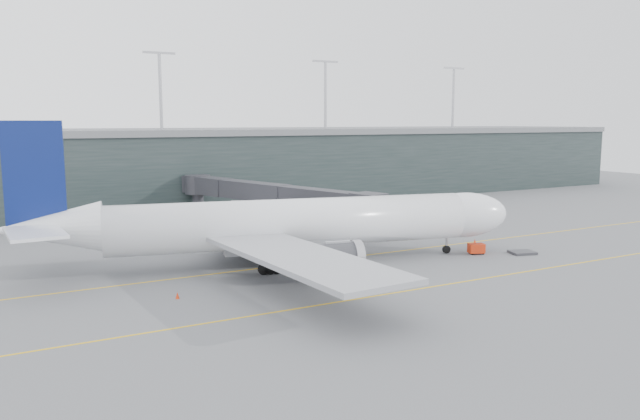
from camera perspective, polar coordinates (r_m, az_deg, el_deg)
ground at (r=75.37m, az=-8.26°, el=-4.86°), size 320.00×320.00×0.00m
taxiline_a at (r=71.73m, az=-7.12°, el=-5.50°), size 160.00×0.25×0.02m
taxiline_b at (r=57.67m, az=-1.15°, el=-8.85°), size 160.00×0.25×0.02m
taxiline_lead_main at (r=95.47m, az=-9.68°, el=-2.12°), size 0.25×60.00×0.02m
terminal at (r=129.73m, az=-17.41°, el=3.71°), size 240.00×36.00×29.00m
main_aircraft at (r=73.66m, az=-2.86°, el=-1.32°), size 59.87×55.37×16.91m
jet_bridge at (r=103.18m, az=-5.60°, el=1.78°), size 17.68×46.50×7.27m
gse_cart at (r=82.04m, az=14.10°, el=-3.42°), size 2.29×1.86×1.35m
baggage_dolly at (r=84.00m, az=18.00°, el=-3.70°), size 3.54×3.12×0.30m
uld_a at (r=84.18m, az=-13.79°, el=-2.94°), size 2.30×1.93×1.92m
uld_b at (r=84.07m, az=-13.10°, el=-3.00°), size 2.08×1.76×1.73m
uld_c at (r=84.32m, az=-9.84°, el=-2.85°), size 2.02×1.63×1.79m
cone_nose at (r=89.30m, az=13.97°, el=-2.77°), size 0.39×0.39×0.62m
cone_wing_stbd at (r=63.56m, az=5.34°, el=-6.92°), size 0.47×0.47×0.75m
cone_wing_port at (r=87.87m, az=-6.56°, el=-2.75°), size 0.39×0.39×0.62m
cone_tail at (r=61.70m, az=-12.91°, el=-7.62°), size 0.40×0.40×0.64m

